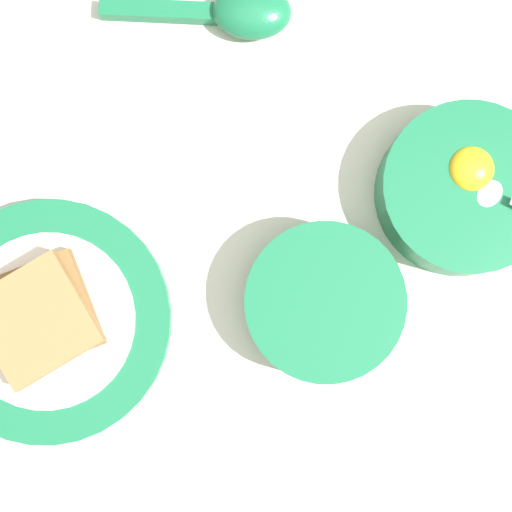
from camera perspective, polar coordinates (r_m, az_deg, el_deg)
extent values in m
plane|color=beige|center=(0.59, 6.45, -6.56)|extent=(3.00, 3.00, 0.00)
cylinder|color=#196B42|center=(0.60, 16.36, 4.99)|extent=(0.14, 0.14, 0.04)
cylinder|color=white|center=(0.59, 16.51, 5.08)|extent=(0.11, 0.11, 0.02)
ellipsoid|color=yellow|center=(0.58, 16.84, 6.69)|extent=(0.04, 0.04, 0.02)
cylinder|color=black|center=(0.58, 15.75, 6.14)|extent=(0.03, 0.03, 0.00)
ellipsoid|color=silver|center=(0.58, 18.14, 4.73)|extent=(0.03, 0.02, 0.01)
cylinder|color=#196B42|center=(0.60, -16.20, -4.98)|extent=(0.20, 0.20, 0.01)
cylinder|color=white|center=(0.59, -16.40, -4.99)|extent=(0.14, 0.14, 0.00)
cube|color=brown|center=(0.59, -16.75, -4.46)|extent=(0.11, 0.11, 0.01)
cube|color=#9E7042|center=(0.57, -17.22, -4.96)|extent=(0.10, 0.10, 0.01)
ellipsoid|color=#196B42|center=(0.62, -0.33, 18.97)|extent=(0.08, 0.08, 0.03)
cube|color=#196B42|center=(0.63, -7.65, 18.82)|extent=(0.07, 0.09, 0.01)
cylinder|color=#196B42|center=(0.56, 5.38, -3.71)|extent=(0.12, 0.12, 0.05)
cylinder|color=white|center=(0.55, 5.51, -3.69)|extent=(0.10, 0.10, 0.01)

